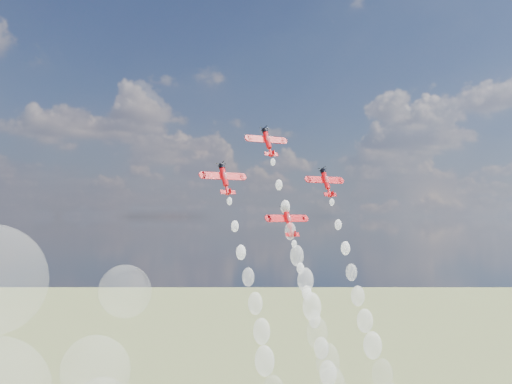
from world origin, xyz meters
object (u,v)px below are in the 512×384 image
(plane_right, at_px, (326,182))
(plane_slot, at_px, (288,221))
(plane_left, at_px, (224,178))
(plane_lead, at_px, (268,141))

(plane_right, distance_m, plane_slot, 17.58)
(plane_left, bearing_deg, plane_right, 0.00)
(plane_lead, height_order, plane_left, plane_lead)
(plane_slot, bearing_deg, plane_lead, 90.00)
(plane_lead, bearing_deg, plane_slot, -90.00)
(plane_lead, xyz_separation_m, plane_right, (14.40, -4.00, -9.25))
(plane_right, height_order, plane_slot, plane_right)
(plane_left, distance_m, plane_right, 28.81)
(plane_lead, height_order, plane_slot, plane_lead)
(plane_lead, xyz_separation_m, plane_slot, (0.00, -8.00, -18.51))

